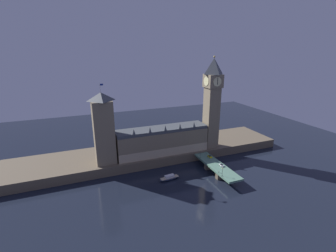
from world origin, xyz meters
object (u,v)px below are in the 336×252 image
at_px(street_lamp_near, 222,171).
at_px(boat_upstream, 170,178).
at_px(clock_tower, 212,101).
at_px(car_southbound_trail, 210,156).
at_px(street_lamp_far, 200,153).
at_px(pedestrian_near_rail, 219,172).
at_px(victoria_tower, 103,128).
at_px(car_southbound_lead, 222,165).

height_order(street_lamp_near, boat_upstream, street_lamp_near).
xyz_separation_m(clock_tower, car_southbound_trail, (-10.50, -18.10, -38.90)).
xyz_separation_m(street_lamp_far, boat_upstream, (-29.43, -10.87, -9.30)).
xyz_separation_m(clock_tower, street_lamp_near, (-18.30, -46.29, -35.76)).
height_order(pedestrian_near_rail, street_lamp_near, street_lamp_near).
relative_size(clock_tower, victoria_tower, 1.30).
height_order(car_southbound_trail, pedestrian_near_rail, pedestrian_near_rail).
xyz_separation_m(car_southbound_trail, boat_upstream, (-37.23, -9.62, -5.58)).
bearing_deg(car_southbound_lead, street_lamp_near, -122.29).
bearing_deg(clock_tower, car_southbound_lead, -107.19).
distance_m(victoria_tower, car_southbound_lead, 86.95).
bearing_deg(boat_upstream, street_lamp_far, 20.28).
xyz_separation_m(victoria_tower, boat_upstream, (37.81, -29.45, -31.21)).
distance_m(car_southbound_lead, boat_upstream, 38.16).
bearing_deg(street_lamp_far, street_lamp_near, -90.00).
bearing_deg(street_lamp_near, car_southbound_lead, 57.71).
bearing_deg(street_lamp_far, pedestrian_near_rail, -89.08).
height_order(victoria_tower, pedestrian_near_rail, victoria_tower).
distance_m(victoria_tower, street_lamp_far, 73.11).
bearing_deg(pedestrian_near_rail, clock_tower, 66.80).
distance_m(car_southbound_lead, pedestrian_near_rail, 10.78).
xyz_separation_m(street_lamp_near, boat_upstream, (-29.43, 18.57, -8.72)).
relative_size(victoria_tower, car_southbound_lead, 14.36).
bearing_deg(street_lamp_far, victoria_tower, 164.56).
height_order(car_southbound_trail, street_lamp_far, street_lamp_far).
relative_size(clock_tower, boat_upstream, 4.93).
relative_size(victoria_tower, street_lamp_near, 9.40).
relative_size(street_lamp_far, boat_upstream, 0.47).
xyz_separation_m(clock_tower, car_southbound_lead, (-10.50, -33.94, -38.90)).
distance_m(street_lamp_far, boat_upstream, 32.72).
bearing_deg(car_southbound_lead, car_southbound_trail, 90.00).
bearing_deg(car_southbound_lead, boat_upstream, 170.52).
relative_size(clock_tower, pedestrian_near_rail, 43.66).
bearing_deg(car_southbound_trail, pedestrian_near_rail, -107.37).
bearing_deg(boat_upstream, pedestrian_near_rail, -25.21).
relative_size(clock_tower, car_southbound_trail, 15.88).
bearing_deg(boat_upstream, car_southbound_trail, 14.49).
bearing_deg(boat_upstream, victoria_tower, 142.08).
xyz_separation_m(car_southbound_lead, pedestrian_near_rail, (-7.40, -7.83, 0.26)).
height_order(victoria_tower, car_southbound_trail, victoria_tower).
relative_size(clock_tower, street_lamp_far, 10.54).
height_order(clock_tower, victoria_tower, clock_tower).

